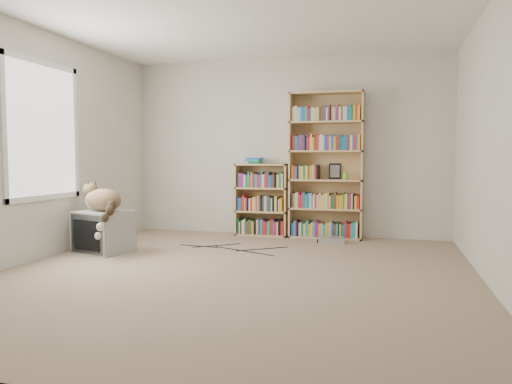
% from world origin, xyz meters
% --- Properties ---
extents(floor, '(4.50, 5.00, 0.01)m').
position_xyz_m(floor, '(0.00, 0.00, 0.00)').
color(floor, tan).
rests_on(floor, ground).
extents(wall_back, '(4.50, 0.02, 2.50)m').
position_xyz_m(wall_back, '(0.00, 2.50, 1.25)').
color(wall_back, beige).
rests_on(wall_back, floor).
extents(wall_front, '(4.50, 0.02, 2.50)m').
position_xyz_m(wall_front, '(0.00, -2.50, 1.25)').
color(wall_front, beige).
rests_on(wall_front, floor).
extents(wall_left, '(0.02, 5.00, 2.50)m').
position_xyz_m(wall_left, '(-2.25, 0.00, 1.25)').
color(wall_left, beige).
rests_on(wall_left, floor).
extents(wall_right, '(0.02, 5.00, 2.50)m').
position_xyz_m(wall_right, '(2.25, 0.00, 1.25)').
color(wall_right, beige).
rests_on(wall_right, floor).
extents(ceiling, '(4.50, 5.00, 0.02)m').
position_xyz_m(ceiling, '(0.00, 0.00, 2.50)').
color(ceiling, white).
rests_on(ceiling, wall_back).
extents(window, '(0.02, 1.22, 1.52)m').
position_xyz_m(window, '(-2.24, 0.20, 1.40)').
color(window, white).
rests_on(window, wall_left).
extents(crt_tv, '(0.67, 0.63, 0.48)m').
position_xyz_m(crt_tv, '(-1.80, 0.65, 0.24)').
color(crt_tv, '#979799').
rests_on(crt_tv, floor).
extents(cat, '(0.66, 0.70, 0.58)m').
position_xyz_m(cat, '(-1.76, 0.58, 0.58)').
color(cat, '#372216').
rests_on(cat, crt_tv).
extents(bookcase_tall, '(0.99, 0.30, 1.99)m').
position_xyz_m(bookcase_tall, '(0.58, 2.36, 0.94)').
color(bookcase_tall, tan).
rests_on(bookcase_tall, floor).
extents(bookcase_short, '(0.74, 0.30, 1.02)m').
position_xyz_m(bookcase_short, '(-0.32, 2.36, 0.47)').
color(bookcase_short, tan).
rests_on(bookcase_short, floor).
extents(book_stack, '(0.20, 0.26, 0.08)m').
position_xyz_m(book_stack, '(-0.42, 2.33, 1.06)').
color(book_stack, red).
rests_on(book_stack, bookcase_short).
extents(green_mug, '(0.08, 0.08, 0.09)m').
position_xyz_m(green_mug, '(0.85, 2.34, 0.85)').
color(green_mug, '#6FB333').
rests_on(green_mug, bookcase_tall).
extents(framed_print, '(0.16, 0.05, 0.21)m').
position_xyz_m(framed_print, '(0.69, 2.44, 0.92)').
color(framed_print, black).
rests_on(framed_print, bookcase_tall).
extents(dvd_player, '(0.37, 0.29, 0.08)m').
position_xyz_m(dvd_player, '(0.70, 1.96, 0.04)').
color(dvd_player, '#B9B8BE').
rests_on(dvd_player, floor).
extents(wall_outlet, '(0.01, 0.08, 0.13)m').
position_xyz_m(wall_outlet, '(-2.24, 0.99, 0.32)').
color(wall_outlet, silver).
rests_on(wall_outlet, wall_left).
extents(floor_cables, '(1.20, 0.70, 0.01)m').
position_xyz_m(floor_cables, '(-0.27, 1.28, 0.00)').
color(floor_cables, black).
rests_on(floor_cables, floor).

